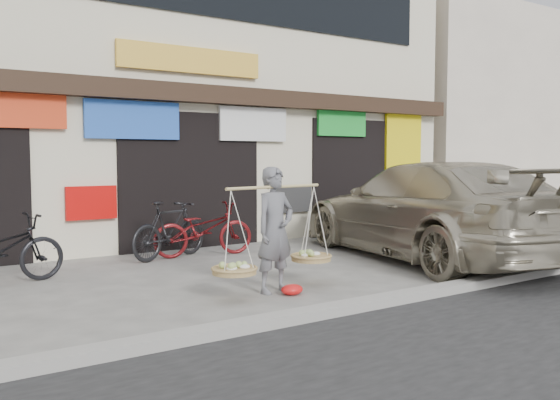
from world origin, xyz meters
TOP-DOWN VIEW (x-y plane):
  - ground at (0.00, 0.00)m, footprint 70.00×70.00m
  - kerb at (0.00, -2.00)m, footprint 70.00×0.25m
  - shophouse_block at (-0.00, 6.42)m, footprint 14.00×6.32m
  - neighbor_east at (13.50, 7.00)m, footprint 12.00×7.00m
  - street_vendor at (-0.76, -0.67)m, footprint 1.94×0.78m
  - bike_1 at (-0.86, 2.59)m, footprint 1.79×1.05m
  - bike_2 at (-0.24, 2.50)m, footprint 1.95×0.92m
  - suv at (2.97, 0.02)m, footprint 3.54×6.34m
  - red_bag at (-0.66, -0.92)m, footprint 0.31×0.25m

SIDE VIEW (x-z plane):
  - ground at x=0.00m, z-range 0.00..0.00m
  - kerb at x=0.00m, z-range 0.00..0.12m
  - red_bag at x=-0.66m, z-range 0.00..0.14m
  - bike_2 at x=-0.24m, z-range 0.00..0.98m
  - bike_1 at x=-0.86m, z-range 0.00..1.04m
  - street_vendor at x=-0.76m, z-range -0.06..1.63m
  - suv at x=2.97m, z-range 0.00..1.74m
  - neighbor_east at x=13.50m, z-range 0.00..6.40m
  - shophouse_block at x=0.00m, z-range -0.05..6.95m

